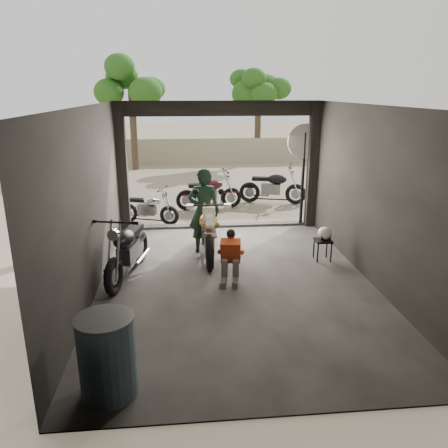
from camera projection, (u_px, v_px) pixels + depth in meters
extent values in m
plane|color=#7A6D56|center=(235.00, 283.00, 8.12)|extent=(80.00, 80.00, 0.00)
cube|color=#2D2B28|center=(235.00, 283.00, 8.12)|extent=(5.00, 7.00, 0.02)
plane|color=black|center=(237.00, 106.00, 7.18)|extent=(7.00, 7.00, 0.00)
cube|color=black|center=(280.00, 285.00, 4.32)|extent=(5.00, 0.02, 3.20)
cube|color=black|center=(90.00, 203.00, 7.42)|extent=(0.02, 7.00, 3.20)
cube|color=black|center=(373.00, 197.00, 7.88)|extent=(0.02, 7.00, 3.20)
cube|color=black|center=(122.00, 169.00, 10.64)|extent=(0.24, 0.24, 3.20)
cube|color=black|center=(313.00, 166.00, 11.08)|extent=(0.24, 0.24, 3.20)
cube|color=black|center=(219.00, 108.00, 10.48)|extent=(5.00, 0.16, 0.36)
cube|color=#2D2B28|center=(219.00, 226.00, 11.44)|extent=(5.00, 0.25, 0.08)
cube|color=gray|center=(201.00, 151.00, 21.26)|extent=(18.00, 0.30, 1.20)
cylinder|color=#382B1E|center=(134.00, 129.00, 19.20)|extent=(0.30, 0.30, 3.58)
ellipsoid|color=#1E4C14|center=(130.00, 75.00, 18.54)|extent=(2.20, 2.20, 3.14)
cylinder|color=#382B1E|center=(258.00, 129.00, 21.22)|extent=(0.30, 0.30, 3.20)
ellipsoid|color=#1E4C14|center=(259.00, 86.00, 20.63)|extent=(2.20, 2.20, 2.80)
imported|color=black|center=(204.00, 211.00, 9.41)|extent=(0.72, 0.51, 1.88)
cube|color=black|center=(323.00, 240.00, 9.07)|extent=(0.34, 0.34, 0.04)
cylinder|color=black|center=(318.00, 253.00, 8.99)|extent=(0.03, 0.03, 0.45)
cylinder|color=black|center=(331.00, 253.00, 9.02)|extent=(0.03, 0.03, 0.45)
cylinder|color=black|center=(314.00, 248.00, 9.26)|extent=(0.03, 0.03, 0.45)
cylinder|color=black|center=(327.00, 248.00, 9.28)|extent=(0.03, 0.03, 0.45)
ellipsoid|color=silver|center=(325.00, 233.00, 9.02)|extent=(0.34, 0.35, 0.27)
cylinder|color=#466476|center=(107.00, 358.00, 5.01)|extent=(0.74, 0.74, 1.01)
cylinder|color=black|center=(303.00, 180.00, 11.22)|extent=(0.08, 0.08, 2.43)
cylinder|color=white|center=(305.00, 141.00, 10.90)|extent=(0.89, 0.03, 0.89)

